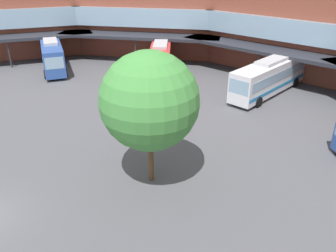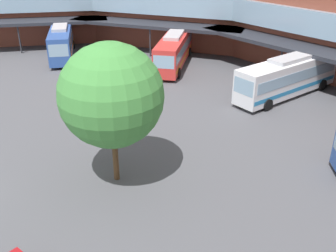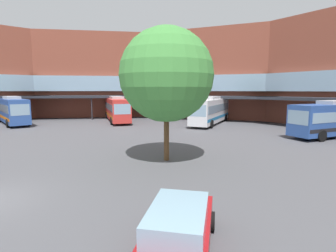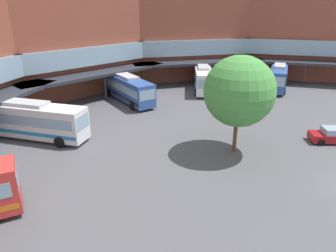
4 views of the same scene
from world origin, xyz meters
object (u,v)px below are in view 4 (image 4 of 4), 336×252
bus_3 (278,76)px  plaza_tree (239,91)px  bus_5 (203,78)px  bus_4 (29,120)px  parked_car (334,135)px  bus_0 (128,88)px

bus_3 → plaza_tree: size_ratio=1.27×
bus_3 → bus_5: bus_3 is taller
bus_4 → bus_5: bearing=59.5°
parked_car → plaza_tree: size_ratio=0.53×
bus_3 → bus_0: bearing=-51.8°
bus_5 → plaza_tree: bearing=4.6°
bus_4 → bus_3: bearing=47.4°
bus_0 → bus_5: bearing=86.0°
parked_car → bus_5: bearing=-58.7°
bus_5 → plaza_tree: (-19.01, -11.28, 3.84)m
bus_5 → bus_4: bearing=-43.1°
bus_4 → bus_5: 27.36m
bus_4 → bus_5: bus_4 is taller
bus_4 → bus_5: (26.17, -8.01, -0.02)m
bus_0 → bus_3: 24.80m
bus_0 → bus_4: 15.29m
bus_5 → bus_0: bearing=-57.9°
bus_3 → bus_4: bus_4 is taller
bus_4 → bus_5: size_ratio=1.14×
bus_0 → bus_5: (10.93, -6.77, 0.05)m
bus_0 → parked_car: bearing=24.9°
bus_0 → bus_5: bus_5 is taller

